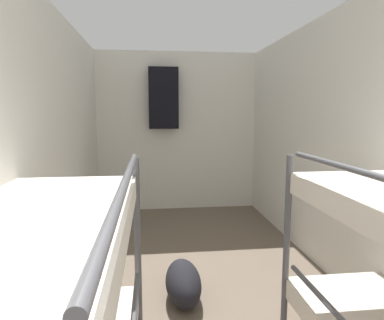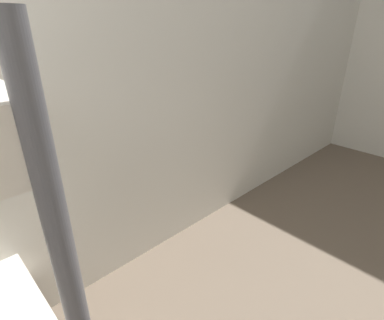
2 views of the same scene
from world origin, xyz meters
TOP-DOWN VIEW (x-y plane):
  - wall_left at (-1.25, 2.77)m, footprint 0.06×5.67m

SIDE VIEW (x-z plane):
  - wall_left at x=-1.25m, z-range 0.00..2.42m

